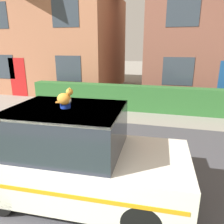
% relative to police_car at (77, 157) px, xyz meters
% --- Properties ---
extents(road_strip, '(28.00, 5.61, 0.01)m').
position_rel_police_car_xyz_m(road_strip, '(0.20, 1.35, -0.79)').
color(road_strip, '#424247').
rests_on(road_strip, ground).
extents(garden_hedge, '(9.39, 0.57, 1.09)m').
position_rel_police_car_xyz_m(garden_hedge, '(0.07, 5.96, -0.26)').
color(garden_hedge, '#2D662D').
rests_on(garden_hedge, ground).
extents(police_car, '(3.87, 1.84, 1.81)m').
position_rel_police_car_xyz_m(police_car, '(0.00, 0.00, 0.00)').
color(police_car, black).
rests_on(police_car, road_strip).
extents(cat, '(0.33, 0.20, 0.28)m').
position_rel_police_car_xyz_m(cat, '(-0.07, -0.18, 1.14)').
color(cat, orange).
rests_on(cat, police_car).
extents(house_left, '(7.55, 6.91, 7.58)m').
position_rel_police_car_xyz_m(house_left, '(-5.52, 10.43, 3.06)').
color(house_left, '#A86B4C').
rests_on(house_left, ground).
extents(house_right, '(7.76, 6.47, 8.01)m').
position_rel_police_car_xyz_m(house_right, '(3.90, 10.54, 3.29)').
color(house_right, brown).
rests_on(house_right, ground).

